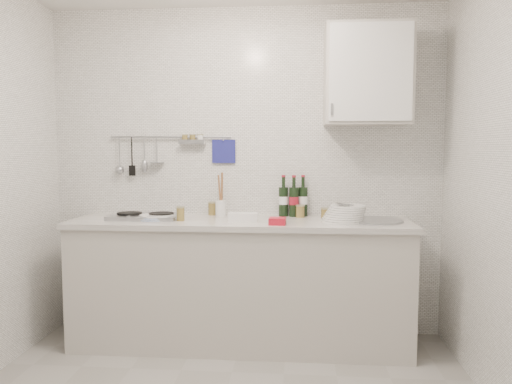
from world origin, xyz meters
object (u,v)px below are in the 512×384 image
plate_stack_sink (345,214)px  wine_bottles (293,196)px  utensil_crock (221,206)px  wall_cabinet (367,76)px  plate_stack_hob (155,217)px

plate_stack_sink → wine_bottles: 0.46m
plate_stack_sink → utensil_crock: (-0.91, 0.22, 0.02)m
plate_stack_sink → utensil_crock: size_ratio=0.96×
wall_cabinet → plate_stack_hob: bearing=-173.7°
wine_bottles → utensil_crock: 0.56m
wall_cabinet → plate_stack_sink: (-0.16, -0.16, -0.97)m
plate_stack_hob → wine_bottles: (0.99, 0.27, 0.14)m
plate_stack_hob → utensil_crock: utensil_crock is taller
plate_stack_hob → wine_bottles: bearing=15.2°
utensil_crock → wall_cabinet: bearing=-3.4°
plate_stack_sink → wine_bottles: wine_bottles is taller
wall_cabinet → plate_stack_hob: 1.83m
wine_bottles → wall_cabinet: bearing=-11.3°
wine_bottles → utensil_crock: utensil_crock is taller
plate_stack_hob → plate_stack_sink: plate_stack_sink is taller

